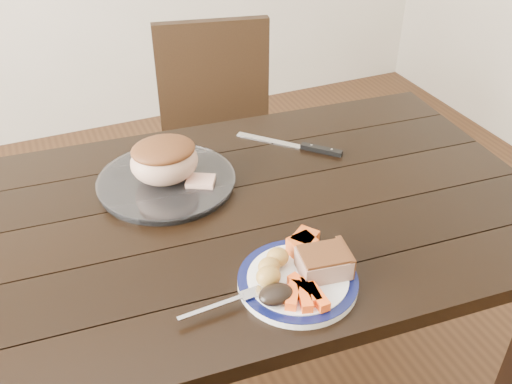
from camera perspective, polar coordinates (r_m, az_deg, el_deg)
name	(u,v)px	position (r m, az deg, el deg)	size (l,w,h in m)	color
dining_table	(224,241)	(1.44, -3.25, -4.96)	(1.66, 1.01, 0.75)	black
chair_far	(219,136)	(2.16, -3.68, 5.56)	(0.50, 0.51, 0.93)	black
dinner_plate	(298,282)	(1.19, 4.18, -8.92)	(0.25, 0.25, 0.02)	white
plate_rim	(298,279)	(1.19, 4.20, -8.63)	(0.25, 0.25, 0.02)	#0B0F39
serving_platter	(167,183)	(1.49, -8.92, 0.93)	(0.35, 0.35, 0.02)	white
pork_slice	(323,263)	(1.19, 6.76, -7.08)	(0.10, 0.08, 0.04)	#A87C66
roasted_potatoes	(272,267)	(1.17, 1.57, -7.53)	(0.09, 0.09, 0.04)	gold
carrot_batons	(305,293)	(1.14, 4.97, -10.06)	(0.08, 0.11, 0.02)	#FF5615
pumpkin_wedges	(303,244)	(1.23, 4.76, -5.17)	(0.08, 0.07, 0.04)	#E65619
dark_mushroom	(276,294)	(1.12, 2.01, -10.20)	(0.07, 0.05, 0.03)	black
fork	(227,302)	(1.13, -2.89, -10.97)	(0.18, 0.03, 0.00)	silver
roast_joint	(164,162)	(1.46, -9.14, 3.03)	(0.17, 0.15, 0.11)	tan
cut_slice	(201,182)	(1.45, -5.55, 1.03)	(0.07, 0.06, 0.02)	tan
carving_knife	(308,147)	(1.64, 5.23, 4.47)	(0.23, 0.25, 0.01)	silver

